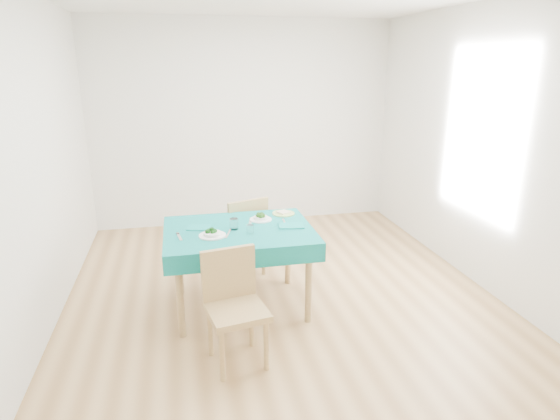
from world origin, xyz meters
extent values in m
cube|color=olive|center=(0.00, 0.00, -0.01)|extent=(4.00, 4.50, 0.02)
cube|color=silver|center=(0.00, 2.25, 1.35)|extent=(4.00, 0.02, 2.70)
cube|color=silver|center=(0.00, -2.25, 1.35)|extent=(4.00, 0.02, 2.70)
cube|color=silver|center=(-2.00, 0.00, 1.35)|extent=(0.02, 4.50, 2.70)
cube|color=silver|center=(2.00, 0.00, 1.35)|extent=(0.02, 4.50, 2.70)
cube|color=#096663|center=(-0.41, -0.18, 0.38)|extent=(1.28, 0.97, 0.76)
cube|color=#9A7A48|center=(-0.54, -1.00, 0.51)|extent=(0.48, 0.51, 1.02)
cube|color=#9A7A48|center=(-0.30, 0.56, 0.54)|extent=(0.57, 0.59, 1.09)
cube|color=silver|center=(-0.91, -0.27, 0.76)|extent=(0.05, 0.19, 0.00)
cube|color=silver|center=(-0.51, -0.28, 0.76)|extent=(0.08, 0.21, 0.00)
cube|color=silver|center=(-0.28, -0.01, 0.76)|extent=(0.07, 0.20, 0.00)
cube|color=silver|center=(0.02, -0.10, 0.76)|extent=(0.03, 0.22, 0.00)
cube|color=#0D706C|center=(-0.74, -0.08, 0.76)|extent=(0.23, 0.19, 0.01)
cube|color=#0D706C|center=(0.06, -0.21, 0.76)|extent=(0.24, 0.18, 0.01)
cylinder|color=white|center=(-0.45, -0.17, 0.81)|extent=(0.08, 0.08, 0.10)
cylinder|color=white|center=(-0.33, -0.32, 0.80)|extent=(0.06, 0.06, 0.08)
cylinder|color=#A5C660|center=(0.07, 0.15, 0.76)|extent=(0.21, 0.21, 0.01)
cube|color=beige|center=(0.07, 0.15, 0.78)|extent=(0.14, 0.14, 0.02)
camera|label=1|loc=(-0.87, -4.00, 2.15)|focal=30.00mm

